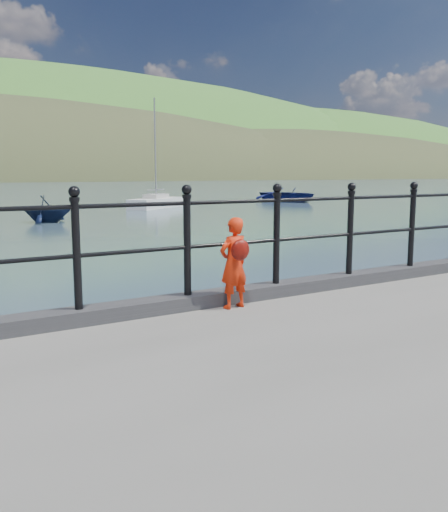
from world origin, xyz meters
TOP-DOWN VIEW (x-y plane):
  - ground at (0.00, 0.00)m, footprint 600.00×600.00m
  - kerb at (0.00, -0.15)m, footprint 60.00×0.30m
  - railing at (0.00, -0.15)m, footprint 18.11×0.11m
  - far_shore at (38.34, 239.41)m, footprint 830.00×200.00m
  - child at (-0.17, -0.41)m, footprint 0.39×0.33m
  - launch_blue at (26.48, 32.38)m, footprint 4.91×6.39m
  - launch_navy at (3.36, 22.67)m, footprint 3.44×3.42m
  - sailboat_near at (12.90, 30.38)m, footprint 5.44×4.69m

SIDE VIEW (x-z plane):
  - far_shore at x=38.34m, z-range -100.57..55.43m
  - ground at x=0.00m, z-range 0.00..0.00m
  - sailboat_near at x=12.90m, z-range -3.59..4.27m
  - launch_blue at x=26.48m, z-range 0.00..1.23m
  - launch_navy at x=3.36m, z-range 0.00..1.37m
  - kerb at x=0.00m, z-range 1.00..1.15m
  - child at x=-0.17m, z-range 1.01..2.01m
  - railing at x=0.00m, z-range 1.23..2.42m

